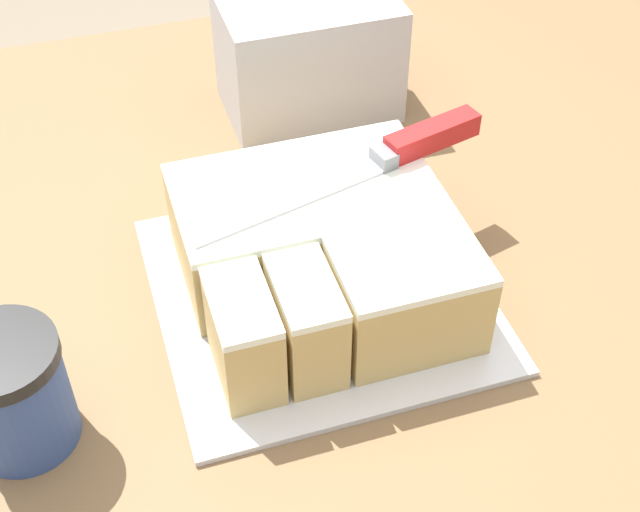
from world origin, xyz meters
name	(u,v)px	position (x,y,z in m)	size (l,w,h in m)	color
cake_board	(320,293)	(-0.03, 0.01, 0.93)	(0.29, 0.29, 0.01)	silver
cake	(322,254)	(-0.03, 0.02, 0.98)	(0.23, 0.23, 0.09)	tan
knife	(400,150)	(0.06, 0.07, 1.03)	(0.29, 0.10, 0.02)	silver
coffee_cup	(13,393)	(-0.30, -0.06, 0.98)	(0.09, 0.09, 0.10)	#334C8C
storage_box	(309,56)	(0.05, 0.31, 1.00)	(0.19, 0.12, 0.13)	#B2B2B7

